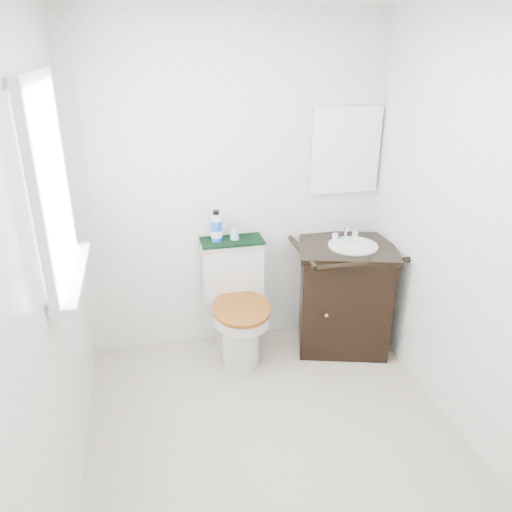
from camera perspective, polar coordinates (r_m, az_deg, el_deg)
name	(u,v)px	position (r m, az deg, el deg)	size (l,w,h in m)	color
floor	(276,439)	(3.16, 2.33, -20.22)	(2.40, 2.40, 0.00)	#BFB599
wall_back	(235,190)	(3.60, -2.41, 7.54)	(2.40, 2.40, 0.00)	silver
wall_front	(394,414)	(1.53, 15.47, -17.02)	(2.40, 2.40, 0.00)	silver
wall_left	(47,275)	(2.45, -22.82, -2.01)	(2.40, 2.40, 0.00)	silver
wall_right	(475,236)	(2.97, 23.70, 2.11)	(2.40, 2.40, 0.00)	silver
window	(49,185)	(2.57, -22.58, 7.48)	(0.02, 0.70, 0.90)	white
mirror	(346,151)	(3.75, 10.20, 11.78)	(0.50, 0.02, 0.60)	silver
toilet	(236,308)	(3.69, -2.27, -5.99)	(0.46, 0.64, 0.85)	silver
vanity	(344,293)	(3.83, 10.02, -4.18)	(0.82, 0.75, 0.92)	black
trash_bin	(233,326)	(3.92, -2.60, -7.96)	(0.21, 0.18, 0.28)	white
towel	(232,241)	(3.59, -2.77, 1.74)	(0.45, 0.22, 0.02)	black
mouthwash_bottle	(216,227)	(3.54, -4.54, 3.32)	(0.08, 0.08, 0.23)	blue
cup	(235,234)	(3.59, -2.46, 2.55)	(0.06, 0.06, 0.08)	#87BCDD
soap_bar	(339,238)	(3.76, 9.49, 2.04)	(0.07, 0.05, 0.02)	teal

